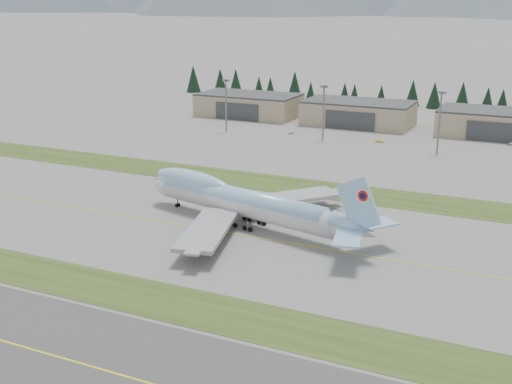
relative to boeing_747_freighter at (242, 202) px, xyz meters
The scene contains 15 objects.
ground 10.05m from the boeing_747_freighter, 61.83° to the right, with size 7000.00×7000.00×0.00m, color slate.
grass_strip_near 45.60m from the boeing_747_freighter, 85.22° to the right, with size 400.00×14.00×0.08m, color #2D4518.
grass_strip_far 38.65m from the boeing_747_freighter, 84.34° to the left, with size 400.00×18.00×0.08m, color #2D4518.
asphalt_taxiway 69.40m from the boeing_747_freighter, 86.88° to the right, with size 400.00×32.00×0.04m, color #3B3B3B.
taxiway_line_main 10.05m from the boeing_747_freighter, 61.83° to the right, with size 400.00×0.40×0.02m, color yellow.
taxiway_line_near 69.40m from the boeing_747_freighter, 86.88° to the right, with size 400.00×0.40×0.02m, color yellow.
boeing_747_freighter is the anchor object (origin of this frame).
hangar_left 157.48m from the boeing_747_freighter, 114.87° to the left, with size 48.00×26.60×10.80m.
hangar_center 143.31m from the boeing_747_freighter, 94.50° to the left, with size 48.00×26.60×10.80m.
hangar_right 150.96m from the boeing_747_freighter, 71.15° to the left, with size 48.00×26.60×10.80m.
floodlight_masts 103.32m from the boeing_747_freighter, 87.17° to the left, with size 122.18×8.75×23.49m.
service_vehicle_a 115.61m from the boeing_747_freighter, 105.66° to the left, with size 1.28×3.18×1.08m, color silver.
service_vehicle_b 110.64m from the boeing_747_freighter, 86.28° to the left, with size 1.16×3.29×1.09m, color gold.
service_vehicle_c 139.36m from the boeing_747_freighter, 66.57° to the left, with size 1.65×4.07×1.18m, color #A8A8AC.
conifer_belt 203.76m from the boeing_747_freighter, 89.82° to the left, with size 275.59×13.71×16.26m.
Camera 1 is at (64.03, -131.00, 55.27)m, focal length 45.00 mm.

